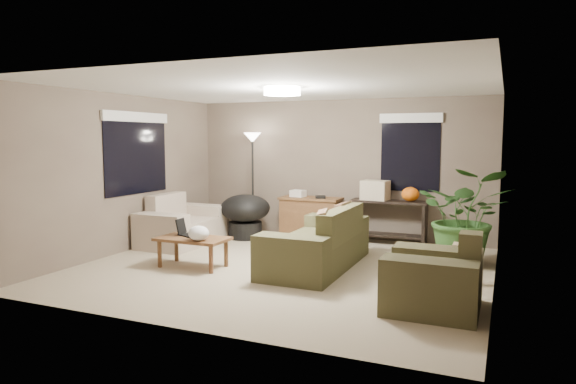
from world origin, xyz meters
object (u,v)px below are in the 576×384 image
at_px(loveseat, 182,226).
at_px(console_table, 389,219).
at_px(main_sofa, 319,246).
at_px(armchair, 435,282).
at_px(papasan_chair, 245,213).
at_px(houseplant, 466,227).
at_px(desk, 311,218).
at_px(floor_lamp, 252,150).
at_px(cat_scratching_post, 462,266).
at_px(coffee_table, 193,242).

distance_m(loveseat, console_table, 3.57).
relative_size(main_sofa, armchair, 2.20).
xyz_separation_m(papasan_chair, houseplant, (3.82, -0.48, 0.08)).
xyz_separation_m(desk, floor_lamp, (-1.14, -0.06, 1.22)).
relative_size(papasan_chair, floor_lamp, 0.61).
distance_m(papasan_chair, cat_scratching_post, 4.16).
bearing_deg(main_sofa, loveseat, 167.68).
height_order(main_sofa, cat_scratching_post, main_sofa).
distance_m(loveseat, floor_lamp, 1.94).
bearing_deg(houseplant, console_table, 142.39).
xyz_separation_m(houseplant, cat_scratching_post, (0.04, -1.05, -0.33)).
relative_size(loveseat, coffee_table, 1.60).
bearing_deg(papasan_chair, main_sofa, -36.70).
distance_m(armchair, desk, 4.03).
bearing_deg(coffee_table, floor_lamp, 97.72).
height_order(desk, console_table, same).
height_order(houseplant, cat_scratching_post, houseplant).
relative_size(coffee_table, desk, 0.91).
bearing_deg(armchair, houseplant, 86.23).
bearing_deg(loveseat, papasan_chair, 47.44).
distance_m(loveseat, coffee_table, 1.70).
height_order(armchair, papasan_chair, armchair).
relative_size(floor_lamp, houseplant, 1.36).
height_order(loveseat, houseplant, houseplant).
bearing_deg(desk, loveseat, -145.69).
bearing_deg(console_table, floor_lamp, -176.39).
xyz_separation_m(desk, papasan_chair, (-1.11, -0.43, 0.09)).
bearing_deg(floor_lamp, main_sofa, -42.66).
bearing_deg(papasan_chair, houseplant, -7.14).
relative_size(main_sofa, desk, 2.00).
distance_m(desk, houseplant, 2.87).
bearing_deg(cat_scratching_post, houseplant, 92.16).
xyz_separation_m(loveseat, console_table, (3.29, 1.39, 0.14)).
bearing_deg(console_table, loveseat, -157.10).
xyz_separation_m(desk, houseplant, (2.71, -0.91, 0.17)).
bearing_deg(loveseat, floor_lamp, 58.58).
distance_m(coffee_table, cat_scratching_post, 3.61).
distance_m(loveseat, cat_scratching_post, 4.69).
height_order(coffee_table, cat_scratching_post, cat_scratching_post).
xyz_separation_m(desk, cat_scratching_post, (2.75, -1.96, -0.16)).
bearing_deg(console_table, desk, -175.93).
bearing_deg(houseplant, coffee_table, -154.52).
bearing_deg(desk, cat_scratching_post, -35.46).
relative_size(main_sofa, houseplant, 1.57).
distance_m(coffee_table, console_table, 3.47).
distance_m(main_sofa, papasan_chair, 2.43).
bearing_deg(armchair, main_sofa, 144.93).
height_order(loveseat, papasan_chair, loveseat).
relative_size(houseplant, cat_scratching_post, 2.80).
relative_size(armchair, houseplant, 0.71).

